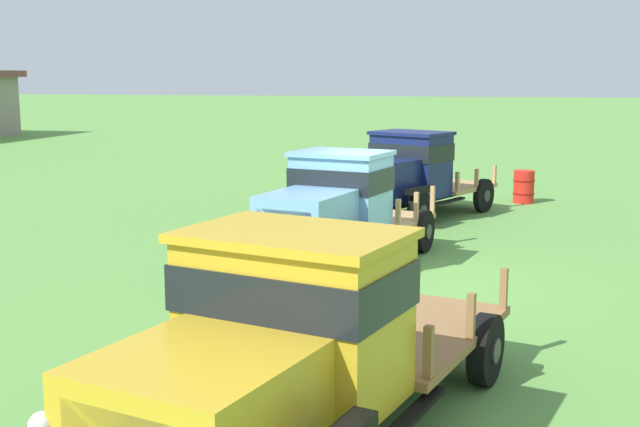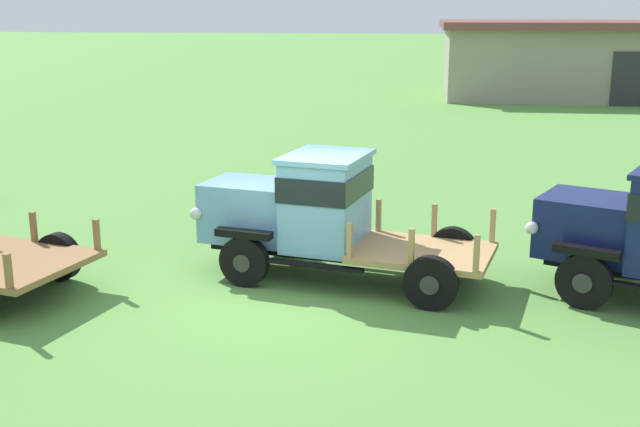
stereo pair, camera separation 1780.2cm
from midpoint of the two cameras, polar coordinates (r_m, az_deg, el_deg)
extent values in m
plane|color=#5B9342|center=(9.49, 42.89, -13.63)|extent=(240.00, 240.00, 0.00)
cylinder|color=black|center=(7.99, 18.67, -11.96)|extent=(0.82, 0.40, 0.80)
cylinder|color=#2D2D2D|center=(8.09, 18.72, -11.61)|extent=(0.28, 0.10, 0.28)
cube|color=olive|center=(7.77, 15.84, -8.59)|extent=(0.10, 0.10, 0.49)
cube|color=olive|center=(6.04, 25.98, -16.62)|extent=(0.10, 0.10, 0.49)
cube|color=olive|center=(7.77, 25.14, -9.46)|extent=(0.10, 0.10, 0.49)
cylinder|color=black|center=(9.21, 38.00, -10.74)|extent=(0.84, 0.36, 0.82)
cylinder|color=#2D2D2D|center=(9.12, 38.19, -11.01)|extent=(0.29, 0.09, 0.29)
cylinder|color=black|center=(10.70, 35.34, -7.06)|extent=(0.84, 0.36, 0.82)
cylinder|color=#2D2D2D|center=(10.80, 35.20, -6.86)|extent=(0.29, 0.09, 0.29)
cylinder|color=black|center=(10.60, 53.95, -10.74)|extent=(0.84, 0.36, 0.82)
cylinder|color=#2D2D2D|center=(10.52, 54.26, -10.96)|extent=(0.29, 0.09, 0.29)
cylinder|color=black|center=(11.92, 49.56, -7.59)|extent=(0.84, 0.36, 0.82)
cylinder|color=#2D2D2D|center=(12.01, 49.32, -7.42)|extent=(0.29, 0.09, 0.29)
cube|color=black|center=(10.43, 44.03, -8.58)|extent=(4.48, 1.89, 0.12)
cube|color=#70A3D1|center=(9.68, 35.84, -5.26)|extent=(1.74, 1.49, 0.98)
cube|color=silver|center=(9.51, 31.59, -5.26)|extent=(0.27, 0.92, 0.73)
sphere|color=silver|center=(8.90, 32.35, -6.13)|extent=(0.20, 0.20, 0.20)
sphere|color=silver|center=(10.08, 30.91, -3.70)|extent=(0.20, 0.20, 0.20)
cube|color=black|center=(9.04, 38.45, -8.07)|extent=(0.96, 0.41, 0.12)
cube|color=black|center=(10.56, 35.71, -4.72)|extent=(0.96, 0.41, 0.12)
cube|color=#70A3D1|center=(10.07, 43.22, -4.40)|extent=(1.42, 1.70, 1.45)
cube|color=black|center=(10.00, 43.55, -2.63)|extent=(1.47, 1.74, 0.40)
cube|color=#70A3D1|center=(9.91, 43.98, -0.20)|extent=(1.54, 1.79, 0.08)
cube|color=black|center=(9.66, 44.87, -10.47)|extent=(1.55, 0.49, 0.05)
cube|color=black|center=(11.07, 41.41, -7.08)|extent=(1.55, 0.49, 0.05)
cube|color=tan|center=(11.02, 50.40, -8.16)|extent=(2.46, 2.12, 0.10)
cube|color=tan|center=(9.79, 48.23, -7.96)|extent=(0.10, 0.10, 0.55)
cube|color=tan|center=(11.14, 44.49, -5.02)|extent=(0.10, 0.10, 0.55)
cube|color=tan|center=(10.29, 52.94, -8.03)|extent=(0.10, 0.10, 0.55)
cube|color=tan|center=(11.58, 48.79, -5.24)|extent=(0.10, 0.10, 0.55)
cube|color=tan|center=(10.86, 57.18, -8.05)|extent=(0.10, 0.10, 0.55)
cube|color=tan|center=(12.09, 52.75, -5.41)|extent=(0.10, 0.10, 0.55)
cylinder|color=black|center=(12.50, 60.02, -9.00)|extent=(0.82, 0.50, 0.84)
cylinder|color=#2D2D2D|center=(12.42, 60.20, -9.15)|extent=(0.28, 0.15, 0.29)
cylinder|color=black|center=(14.06, 56.72, -6.39)|extent=(0.82, 0.50, 0.84)
cylinder|color=#2D2D2D|center=(14.14, 56.58, -6.28)|extent=(0.28, 0.15, 0.29)
cube|color=#141E51|center=(13.03, 58.01, -5.02)|extent=(1.85, 1.78, 0.94)
cube|color=silver|center=(12.75, 55.22, -4.92)|extent=(0.49, 0.94, 0.70)
sphere|color=silver|center=(12.12, 56.43, -5.54)|extent=(0.20, 0.20, 0.20)
sphere|color=silver|center=(13.35, 54.17, -3.77)|extent=(0.20, 0.20, 0.20)
cube|color=black|center=(12.38, 60.49, -6.97)|extent=(0.95, 0.60, 0.12)
cube|color=black|center=(13.96, 57.13, -4.57)|extent=(0.95, 0.60, 0.12)
camera|label=1|loc=(8.90, -50.00, 6.11)|focal=45.00mm
camera|label=2|loc=(8.90, 130.00, -6.11)|focal=45.00mm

